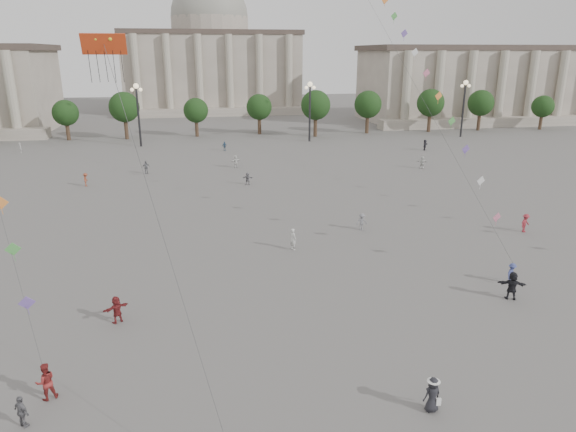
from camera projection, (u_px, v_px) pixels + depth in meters
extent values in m
plane|color=#5A5754|center=(320.00, 372.00, 26.14)|extent=(360.00, 360.00, 0.00)
cube|color=gray|center=(527.00, 85.00, 125.49)|extent=(80.00, 22.00, 16.00)
cube|color=#453932|center=(532.00, 48.00, 122.88)|extent=(81.60, 22.44, 1.20)
cube|color=gray|center=(558.00, 120.00, 115.42)|extent=(84.00, 4.00, 2.00)
cube|color=gray|center=(212.00, 73.00, 144.99)|extent=(46.00, 30.00, 20.00)
cube|color=#453932|center=(210.00, 34.00, 141.77)|extent=(46.92, 30.60, 1.20)
cube|color=gray|center=(216.00, 112.00, 131.78)|extent=(48.30, 4.00, 2.00)
cylinder|color=gray|center=(210.00, 26.00, 141.19)|extent=(21.00, 21.00, 5.00)
sphere|color=gray|center=(210.00, 17.00, 140.43)|extent=(21.00, 21.00, 21.00)
cylinder|color=#372B1B|center=(60.00, 132.00, 93.65)|extent=(0.70, 0.70, 3.52)
sphere|color=black|center=(57.00, 111.00, 92.54)|extent=(5.12, 5.12, 5.12)
cylinder|color=#372B1B|center=(128.00, 130.00, 95.69)|extent=(0.70, 0.70, 3.52)
sphere|color=black|center=(126.00, 110.00, 94.57)|extent=(5.12, 5.12, 5.12)
cylinder|color=#372B1B|center=(193.00, 128.00, 97.72)|extent=(0.70, 0.70, 3.52)
sphere|color=black|center=(192.00, 109.00, 96.60)|extent=(5.12, 5.12, 5.12)
cylinder|color=#372B1B|center=(255.00, 127.00, 99.75)|extent=(0.70, 0.70, 3.52)
sphere|color=black|center=(255.00, 108.00, 98.63)|extent=(5.12, 5.12, 5.12)
cylinder|color=#372B1B|center=(316.00, 125.00, 101.79)|extent=(0.70, 0.70, 3.52)
sphere|color=black|center=(316.00, 107.00, 100.67)|extent=(5.12, 5.12, 5.12)
cylinder|color=#372B1B|center=(373.00, 124.00, 103.82)|extent=(0.70, 0.70, 3.52)
sphere|color=black|center=(374.00, 106.00, 102.70)|extent=(5.12, 5.12, 5.12)
cylinder|color=#372B1B|center=(429.00, 123.00, 105.85)|extent=(0.70, 0.70, 3.52)
sphere|color=black|center=(430.00, 105.00, 104.73)|extent=(5.12, 5.12, 5.12)
cylinder|color=#372B1B|center=(482.00, 121.00, 107.88)|extent=(0.70, 0.70, 3.52)
sphere|color=black|center=(484.00, 104.00, 106.77)|extent=(5.12, 5.12, 5.12)
cylinder|color=#372B1B|center=(534.00, 120.00, 109.92)|extent=(0.70, 0.70, 3.52)
sphere|color=black|center=(536.00, 103.00, 108.80)|extent=(5.12, 5.12, 5.12)
cylinder|color=#262628|center=(139.00, 117.00, 87.71)|extent=(0.36, 0.36, 10.00)
sphere|color=#FFE5B2|center=(136.00, 86.00, 86.13)|extent=(0.90, 0.90, 0.90)
sphere|color=#FFE5B2|center=(132.00, 90.00, 86.19)|extent=(0.60, 0.60, 0.60)
sphere|color=#FFE5B2|center=(141.00, 90.00, 86.43)|extent=(0.60, 0.60, 0.60)
cylinder|color=#262628|center=(310.00, 114.00, 92.79)|extent=(0.36, 0.36, 10.00)
sphere|color=#FFE5B2|center=(310.00, 84.00, 91.21)|extent=(0.90, 0.90, 0.90)
sphere|color=#FFE5B2|center=(306.00, 88.00, 91.28)|extent=(0.60, 0.60, 0.60)
sphere|color=#FFE5B2|center=(314.00, 88.00, 91.51)|extent=(0.60, 0.60, 0.60)
cylinder|color=#262628|center=(463.00, 111.00, 97.88)|extent=(0.36, 0.36, 10.00)
sphere|color=#FFE5B2|center=(466.00, 83.00, 96.30)|extent=(0.90, 0.90, 0.90)
sphere|color=#FFE5B2|center=(462.00, 86.00, 96.36)|extent=(0.60, 0.60, 0.60)
sphere|color=#FFE5B2|center=(469.00, 86.00, 96.60)|extent=(0.60, 0.60, 0.60)
imported|color=#304E6D|center=(224.00, 146.00, 84.88)|extent=(0.99, 0.69, 1.56)
imported|color=black|center=(512.00, 286.00, 33.60)|extent=(1.86, 1.25, 1.92)
imported|color=silver|center=(236.00, 161.00, 72.43)|extent=(1.65, 1.42, 1.80)
imported|color=slate|center=(362.00, 222.00, 46.84)|extent=(1.06, 0.64, 1.59)
imported|color=silver|center=(422.00, 162.00, 71.91)|extent=(1.62, 1.37, 1.75)
imported|color=maroon|center=(525.00, 223.00, 46.29)|extent=(1.27, 1.08, 1.71)
imported|color=black|center=(425.00, 145.00, 85.39)|extent=(1.49, 1.56, 1.76)
imported|color=#B1B0AC|center=(20.00, 148.00, 83.41)|extent=(0.55, 0.68, 1.62)
imported|color=slate|center=(248.00, 178.00, 63.11)|extent=(1.49, 0.92, 1.53)
imported|color=beige|center=(293.00, 239.00, 42.13)|extent=(0.70, 0.79, 1.83)
imported|color=slate|center=(146.00, 167.00, 68.75)|extent=(1.10, 0.76, 1.73)
imported|color=brown|center=(86.00, 180.00, 62.31)|extent=(0.63, 1.06, 1.62)
imported|color=maroon|center=(117.00, 309.00, 30.72)|extent=(1.60, 1.26, 1.70)
imported|color=slate|center=(22.00, 412.00, 22.09)|extent=(0.93, 0.86, 1.53)
imported|color=maroon|center=(46.00, 382.00, 23.84)|extent=(1.12, 1.03, 1.86)
imported|color=#3A4382|center=(512.00, 273.00, 35.95)|extent=(1.13, 1.00, 1.52)
imported|color=black|center=(432.00, 395.00, 23.06)|extent=(0.92, 0.69, 1.70)
cone|color=white|center=(434.00, 380.00, 22.83)|extent=(0.52, 0.52, 0.14)
cylinder|color=white|center=(434.00, 381.00, 22.84)|extent=(0.60, 0.60, 0.02)
cube|color=white|center=(439.00, 402.00, 23.05)|extent=(0.22, 0.10, 0.35)
cube|color=#B93413|center=(104.00, 44.00, 25.84)|extent=(2.23, 0.65, 1.02)
cube|color=green|center=(96.00, 39.00, 25.66)|extent=(0.36, 0.21, 0.34)
cube|color=#1C2999|center=(110.00, 39.00, 25.78)|extent=(0.36, 0.21, 0.34)
sphere|color=yellow|center=(96.00, 39.00, 25.63)|extent=(0.20, 0.20, 0.20)
sphere|color=yellow|center=(110.00, 39.00, 25.75)|extent=(0.20, 0.20, 0.20)
cylinder|color=#3F3F3F|center=(156.00, 215.00, 22.35)|extent=(0.02, 0.02, 19.95)
cube|color=#6F52A5|center=(27.00, 303.00, 24.67)|extent=(0.76, 0.25, 0.76)
cube|color=#4FA44B|center=(13.00, 249.00, 25.82)|extent=(0.76, 0.25, 0.76)
cube|color=orange|center=(1.00, 203.00, 27.03)|extent=(0.76, 0.25, 0.76)
cube|color=#CB6B86|center=(497.00, 217.00, 37.04)|extent=(0.76, 0.25, 0.76)
cube|color=silver|center=(481.00, 181.00, 38.52)|extent=(0.76, 0.25, 0.76)
cube|color=#6F52A5|center=(466.00, 149.00, 40.04)|extent=(0.76, 0.25, 0.76)
cube|color=#4FA44B|center=(452.00, 121.00, 41.60)|extent=(0.76, 0.25, 0.76)
cube|color=orange|center=(439.00, 96.00, 43.18)|extent=(0.76, 0.25, 0.76)
cube|color=#CB6B86|center=(426.00, 73.00, 44.77)|extent=(0.76, 0.25, 0.76)
cube|color=silver|center=(415.00, 52.00, 46.38)|extent=(0.76, 0.25, 0.76)
cube|color=#6F52A5|center=(404.00, 33.00, 48.00)|extent=(0.76, 0.25, 0.76)
cube|color=#4FA44B|center=(394.00, 16.00, 49.63)|extent=(0.76, 0.25, 0.76)
cube|color=orange|center=(385.00, 0.00, 51.27)|extent=(0.76, 0.25, 0.76)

